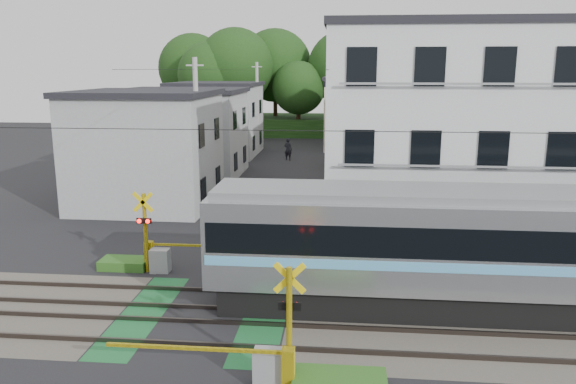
# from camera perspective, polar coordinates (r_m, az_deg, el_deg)

# --- Properties ---
(ground) EXTENTS (120.00, 120.00, 0.00)m
(ground) POSITION_cam_1_polar(r_m,az_deg,el_deg) (17.81, -8.63, -12.37)
(ground) COLOR black
(track_bed) EXTENTS (120.00, 120.00, 0.14)m
(track_bed) POSITION_cam_1_polar(r_m,az_deg,el_deg) (17.80, -8.64, -12.26)
(track_bed) COLOR #47423A
(track_bed) RESTS_ON ground
(crossing_signal_near) EXTENTS (4.74, 0.65, 3.09)m
(crossing_signal_near) POSITION_cam_1_polar(r_m,az_deg,el_deg) (13.84, -1.68, -16.61)
(crossing_signal_near) COLOR yellow
(crossing_signal_near) RESTS_ON ground
(crossing_signal_far) EXTENTS (4.74, 0.65, 3.09)m
(crossing_signal_far) POSITION_cam_1_polar(r_m,az_deg,el_deg) (21.52, -13.06, -6.10)
(crossing_signal_far) COLOR yellow
(crossing_signal_far) RESTS_ON ground
(apartment_block) EXTENTS (10.20, 8.36, 9.30)m
(apartment_block) POSITION_cam_1_polar(r_m,az_deg,el_deg) (25.68, 15.35, 5.78)
(apartment_block) COLOR silver
(apartment_block) RESTS_ON ground
(houses_row) EXTENTS (22.07, 31.35, 6.80)m
(houses_row) POSITION_cam_1_polar(r_m,az_deg,el_deg) (41.97, 0.18, 6.69)
(houses_row) COLOR #A0A2A4
(houses_row) RESTS_ON ground
(tree_hill) EXTENTS (40.00, 13.34, 11.99)m
(tree_hill) POSITION_cam_1_polar(r_m,az_deg,el_deg) (64.42, 0.48, 11.12)
(tree_hill) COLOR #1B3C14
(tree_hill) RESTS_ON ground
(catenary) EXTENTS (60.00, 5.04, 7.00)m
(catenary) POSITION_cam_1_polar(r_m,az_deg,el_deg) (16.23, 11.96, -1.14)
(catenary) COLOR #2D2D33
(catenary) RESTS_ON ground
(utility_poles) EXTENTS (7.90, 42.00, 8.00)m
(utility_poles) POSITION_cam_1_polar(r_m,az_deg,el_deg) (39.15, -2.14, 7.50)
(utility_poles) COLOR #A5A5A0
(utility_poles) RESTS_ON ground
(pedestrian) EXTENTS (0.78, 0.64, 1.84)m
(pedestrian) POSITION_cam_1_polar(r_m,az_deg,el_deg) (46.47, 0.01, 4.36)
(pedestrian) COLOR black
(pedestrian) RESTS_ON ground
(weed_patches) EXTENTS (10.25, 8.80, 0.40)m
(weed_patches) POSITION_cam_1_polar(r_m,az_deg,el_deg) (17.33, -2.95, -12.30)
(weed_patches) COLOR #2D5E1E
(weed_patches) RESTS_ON ground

